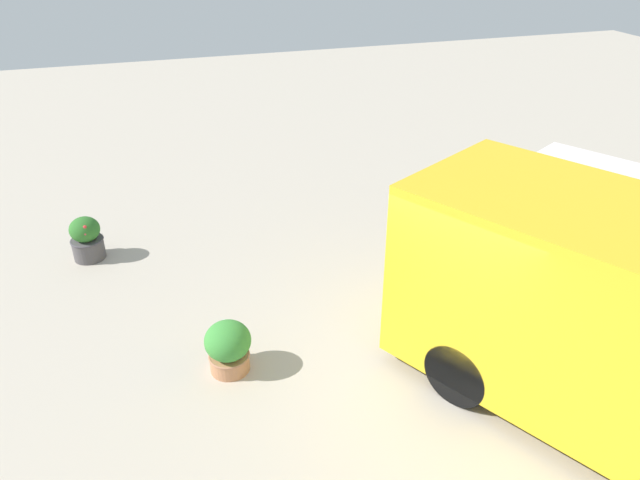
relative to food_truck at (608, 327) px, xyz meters
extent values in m
plane|color=#BCB09E|center=(1.11, 1.28, -1.24)|extent=(40.00, 40.00, 0.00)
cube|color=yellow|center=(0.53, 0.30, 0.18)|extent=(4.13, 3.59, 2.37)
cube|color=black|center=(1.06, -0.66, 0.32)|extent=(1.71, 0.95, 0.83)
cube|color=white|center=(1.20, -0.91, 1.33)|extent=(2.14, 1.54, 0.03)
cube|color=black|center=(-0.13, -0.07, -1.12)|extent=(5.02, 3.82, 0.23)
cylinder|color=black|center=(0.62, 1.45, -0.82)|extent=(0.85, 0.60, 0.85)
cylinder|color=black|center=(1.55, -0.25, -0.82)|extent=(0.85, 0.60, 0.85)
ellipsoid|color=#31496A|center=(5.32, -0.67, -1.18)|extent=(0.52, 0.44, 0.11)
cube|color=#31496A|center=(5.12, -0.57, -1.18)|extent=(0.36, 0.11, 0.11)
cube|color=#31496A|center=(5.12, -0.77, -1.18)|extent=(0.36, 0.11, 0.11)
cube|color=#0C133D|center=(5.32, -0.67, -0.85)|extent=(0.32, 0.22, 0.55)
sphere|color=#DBAB84|center=(5.32, -0.67, -0.48)|extent=(0.21, 0.21, 0.21)
sphere|color=olive|center=(5.32, -0.67, -0.45)|extent=(0.22, 0.22, 0.22)
cube|color=#0C133D|center=(5.18, -0.57, -0.78)|extent=(0.34, 0.09, 0.28)
cube|color=#0C133D|center=(5.18, -0.76, -0.78)|extent=(0.34, 0.09, 0.28)
cylinder|color=#D7AB56|center=(5.01, -0.66, -0.86)|extent=(0.32, 0.09, 0.09)
cube|color=#5FA248|center=(5.01, -0.66, -0.84)|extent=(0.27, 0.05, 0.02)
cylinder|color=#4F4B4D|center=(5.61, 5.88, -1.05)|extent=(0.54, 0.54, 0.37)
torus|color=#49444A|center=(5.61, 5.88, -0.88)|extent=(0.56, 0.56, 0.04)
ellipsoid|color=#2F6D29|center=(5.61, 5.88, -0.67)|extent=(0.51, 0.51, 0.43)
sphere|color=red|center=(5.77, 5.89, -0.54)|extent=(0.07, 0.07, 0.07)
sphere|color=red|center=(5.74, 5.75, -0.57)|extent=(0.06, 0.06, 0.06)
sphere|color=#DE3649|center=(5.40, 5.86, -0.65)|extent=(0.08, 0.08, 0.08)
sphere|color=red|center=(5.44, 5.85, -0.55)|extent=(0.09, 0.09, 0.09)
sphere|color=red|center=(5.44, 5.85, -0.56)|extent=(0.06, 0.06, 0.06)
cylinder|color=#BC7C53|center=(2.01, 4.04, -1.12)|extent=(0.52, 0.52, 0.25)
torus|color=#B47657|center=(2.01, 4.04, -1.01)|extent=(0.55, 0.55, 0.04)
ellipsoid|color=#3D8E39|center=(2.01, 4.04, -0.76)|extent=(0.61, 0.61, 0.52)
sphere|color=white|center=(2.20, 4.04, -0.61)|extent=(0.08, 0.08, 0.08)
sphere|color=white|center=(2.24, 4.16, -0.72)|extent=(0.08, 0.08, 0.08)
sphere|color=white|center=(1.87, 3.90, -0.62)|extent=(0.05, 0.05, 0.05)
sphere|color=white|center=(1.82, 4.11, -0.62)|extent=(0.07, 0.07, 0.07)
camera|label=1|loc=(-4.12, 4.72, 4.14)|focal=33.25mm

